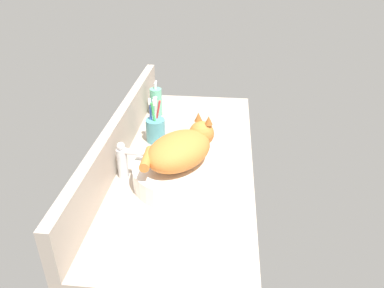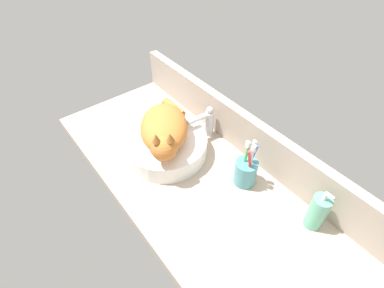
# 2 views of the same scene
# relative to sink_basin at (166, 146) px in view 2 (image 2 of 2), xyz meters

# --- Properties ---
(ground_plane) EXTENTS (1.24, 0.52, 0.04)m
(ground_plane) POSITION_rel_sink_basin_xyz_m (0.16, 0.01, -0.06)
(ground_plane) COLOR #B2A08E
(backsplash_panel) EXTENTS (1.24, 0.04, 0.16)m
(backsplash_panel) POSITION_rel_sink_basin_xyz_m (0.16, 0.25, 0.05)
(backsplash_panel) COLOR #AD9E8E
(backsplash_panel) RESTS_ON ground_plane
(sink_basin) EXTENTS (0.32, 0.32, 0.07)m
(sink_basin) POSITION_rel_sink_basin_xyz_m (0.00, 0.00, 0.00)
(sink_basin) COLOR white
(sink_basin) RESTS_ON ground_plane
(cat) EXTENTS (0.30, 0.28, 0.14)m
(cat) POSITION_rel_sink_basin_xyz_m (0.01, -0.01, 0.09)
(cat) COLOR #CC7533
(cat) RESTS_ON sink_basin
(faucet) EXTENTS (0.04, 0.12, 0.14)m
(faucet) POSITION_rel_sink_basin_xyz_m (0.02, 0.19, 0.04)
(faucet) COLOR silver
(faucet) RESTS_ON ground_plane
(soap_dispenser) EXTENTS (0.05, 0.05, 0.16)m
(soap_dispenser) POSITION_rel_sink_basin_xyz_m (0.54, 0.18, 0.03)
(soap_dispenser) COLOR #60B793
(soap_dispenser) RESTS_ON ground_plane
(toothbrush_cup) EXTENTS (0.08, 0.08, 0.19)m
(toothbrush_cup) POSITION_rel_sink_basin_xyz_m (0.29, 0.14, 0.02)
(toothbrush_cup) COLOR teal
(toothbrush_cup) RESTS_ON ground_plane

